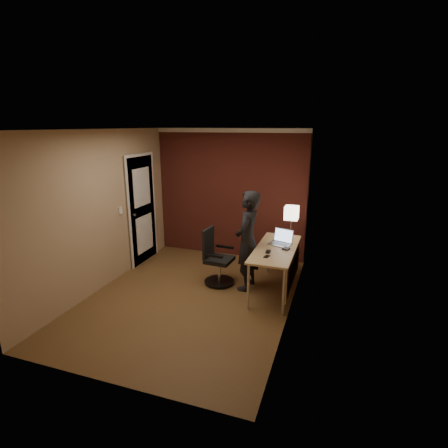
{
  "coord_description": "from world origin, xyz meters",
  "views": [
    {
      "loc": [
        2.05,
        -4.47,
        2.56
      ],
      "look_at": [
        0.35,
        0.55,
        1.05
      ],
      "focal_mm": 28.0,
      "sensor_mm": 36.0,
      "label": 1
    }
  ],
  "objects_px": {
    "desk": "(280,256)",
    "phone": "(267,256)",
    "laptop": "(282,240)",
    "office_chair": "(216,260)",
    "wallet": "(286,249)",
    "desk_lamp": "(291,213)",
    "person": "(247,241)",
    "mouse": "(268,252)"
  },
  "relations": [
    {
      "from": "laptop",
      "to": "phone",
      "type": "distance_m",
      "value": 0.65
    },
    {
      "from": "wallet",
      "to": "office_chair",
      "type": "height_order",
      "value": "office_chair"
    },
    {
      "from": "laptop",
      "to": "person",
      "type": "height_order",
      "value": "person"
    },
    {
      "from": "desk_lamp",
      "to": "office_chair",
      "type": "bearing_deg",
      "value": -150.84
    },
    {
      "from": "office_chair",
      "to": "desk_lamp",
      "type": "bearing_deg",
      "value": 29.16
    },
    {
      "from": "desk_lamp",
      "to": "laptop",
      "type": "height_order",
      "value": "desk_lamp"
    },
    {
      "from": "office_chair",
      "to": "person",
      "type": "xyz_separation_m",
      "value": [
        0.53,
        -0.0,
        0.39
      ]
    },
    {
      "from": "wallet",
      "to": "person",
      "type": "relative_size",
      "value": 0.07
    },
    {
      "from": "mouse",
      "to": "phone",
      "type": "distance_m",
      "value": 0.17
    },
    {
      "from": "laptop",
      "to": "wallet",
      "type": "height_order",
      "value": "laptop"
    },
    {
      "from": "person",
      "to": "desk",
      "type": "bearing_deg",
      "value": 96.54
    },
    {
      "from": "desk",
      "to": "phone",
      "type": "xyz_separation_m",
      "value": [
        -0.13,
        -0.42,
        0.13
      ]
    },
    {
      "from": "desk_lamp",
      "to": "mouse",
      "type": "xyz_separation_m",
      "value": [
        -0.2,
        -0.85,
        -0.4
      ]
    },
    {
      "from": "laptop",
      "to": "phone",
      "type": "xyz_separation_m",
      "value": [
        -0.1,
        -0.64,
        -0.06
      ]
    },
    {
      "from": "phone",
      "to": "wallet",
      "type": "distance_m",
      "value": 0.46
    },
    {
      "from": "wallet",
      "to": "desk_lamp",
      "type": "bearing_deg",
      "value": 92.73
    },
    {
      "from": "laptop",
      "to": "mouse",
      "type": "distance_m",
      "value": 0.48
    },
    {
      "from": "mouse",
      "to": "wallet",
      "type": "relative_size",
      "value": 0.91
    },
    {
      "from": "laptop",
      "to": "office_chair",
      "type": "xyz_separation_m",
      "value": [
        -1.03,
        -0.24,
        -0.39
      ]
    },
    {
      "from": "desk_lamp",
      "to": "laptop",
      "type": "xyz_separation_m",
      "value": [
        -0.08,
        -0.38,
        -0.35
      ]
    },
    {
      "from": "desk_lamp",
      "to": "wallet",
      "type": "relative_size",
      "value": 4.86
    },
    {
      "from": "office_chair",
      "to": "person",
      "type": "distance_m",
      "value": 0.66
    },
    {
      "from": "phone",
      "to": "office_chair",
      "type": "distance_m",
      "value": 1.06
    },
    {
      "from": "wallet",
      "to": "office_chair",
      "type": "distance_m",
      "value": 1.19
    },
    {
      "from": "phone",
      "to": "wallet",
      "type": "height_order",
      "value": "wallet"
    },
    {
      "from": "wallet",
      "to": "laptop",
      "type": "bearing_deg",
      "value": 115.72
    },
    {
      "from": "laptop",
      "to": "desk",
      "type": "bearing_deg",
      "value": -83.13
    },
    {
      "from": "mouse",
      "to": "wallet",
      "type": "bearing_deg",
      "value": 44.73
    },
    {
      "from": "mouse",
      "to": "office_chair",
      "type": "bearing_deg",
      "value": 165.47
    },
    {
      "from": "mouse",
      "to": "desk",
      "type": "bearing_deg",
      "value": 59.58
    },
    {
      "from": "desk_lamp",
      "to": "laptop",
      "type": "relative_size",
      "value": 1.36
    },
    {
      "from": "wallet",
      "to": "person",
      "type": "height_order",
      "value": "person"
    },
    {
      "from": "desk",
      "to": "office_chair",
      "type": "relative_size",
      "value": 1.63
    },
    {
      "from": "desk",
      "to": "office_chair",
      "type": "xyz_separation_m",
      "value": [
        -1.05,
        -0.02,
        -0.19
      ]
    },
    {
      "from": "laptop",
      "to": "phone",
      "type": "height_order",
      "value": "laptop"
    },
    {
      "from": "mouse",
      "to": "phone",
      "type": "xyz_separation_m",
      "value": [
        0.01,
        -0.17,
        -0.01
      ]
    },
    {
      "from": "desk",
      "to": "wallet",
      "type": "xyz_separation_m",
      "value": [
        0.09,
        -0.02,
        0.14
      ]
    },
    {
      "from": "desk",
      "to": "phone",
      "type": "distance_m",
      "value": 0.46
    },
    {
      "from": "laptop",
      "to": "mouse",
      "type": "xyz_separation_m",
      "value": [
        -0.12,
        -0.47,
        -0.05
      ]
    },
    {
      "from": "desk_lamp",
      "to": "wallet",
      "type": "height_order",
      "value": "desk_lamp"
    },
    {
      "from": "desk",
      "to": "wallet",
      "type": "bearing_deg",
      "value": -10.89
    },
    {
      "from": "laptop",
      "to": "wallet",
      "type": "relative_size",
      "value": 3.58
    }
  ]
}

